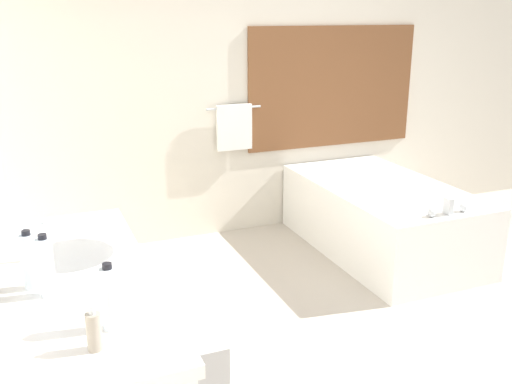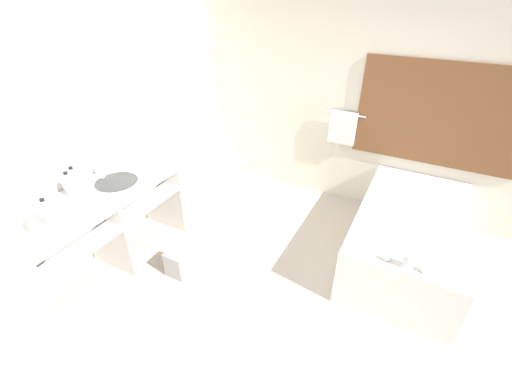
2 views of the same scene
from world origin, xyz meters
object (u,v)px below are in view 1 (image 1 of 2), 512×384
water_bottle_1 (46,267)px  waste_bin (206,364)px  water_bottle_2 (110,298)px  soap_dispenser (94,331)px  water_bottle_3 (30,261)px  bathtub (381,214)px

water_bottle_1 → waste_bin: 1.20m
water_bottle_1 → water_bottle_2: size_ratio=1.04×
soap_dispenser → waste_bin: 1.32m
water_bottle_1 → soap_dispenser: (0.12, -0.46, -0.05)m
water_bottle_3 → waste_bin: size_ratio=0.93×
bathtub → soap_dispenser: bearing=-141.3°
water_bottle_2 → waste_bin: size_ratio=0.93×
water_bottle_3 → waste_bin: (0.80, 0.28, -0.86)m
bathtub → water_bottle_2: size_ratio=7.13×
water_bottle_2 → water_bottle_3: 0.50m
water_bottle_3 → soap_dispenser: 0.58m
water_bottle_2 → soap_dispenser: water_bottle_2 is taller
water_bottle_2 → soap_dispenser: size_ratio=1.54×
water_bottle_1 → waste_bin: size_ratio=0.97×
water_bottle_1 → water_bottle_3: size_ratio=1.03×
water_bottle_1 → waste_bin: water_bottle_1 is taller
water_bottle_2 → waste_bin: bearing=52.3°
waste_bin → bathtub: bearing=32.3°
water_bottle_1 → water_bottle_2: water_bottle_1 is taller
bathtub → soap_dispenser: 3.34m
waste_bin → water_bottle_1: bearing=-153.6°
water_bottle_1 → bathtub: bearing=30.8°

